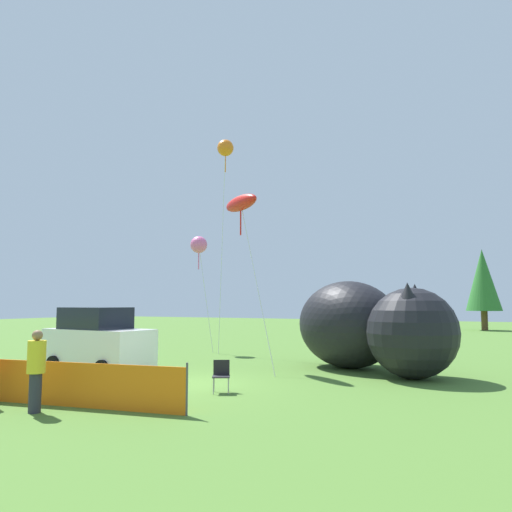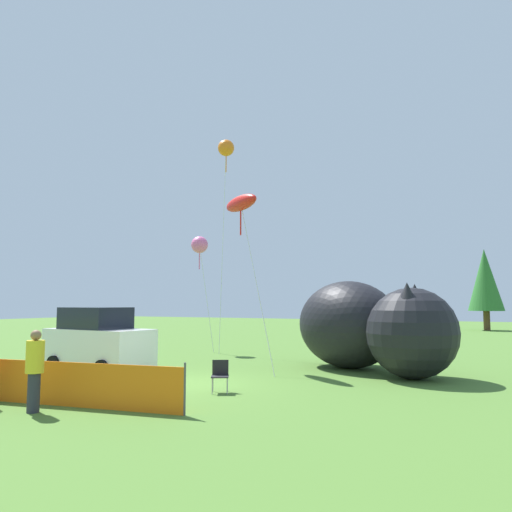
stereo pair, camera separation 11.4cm
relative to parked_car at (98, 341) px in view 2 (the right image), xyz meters
name	(u,v)px [view 2 (the right image)]	position (x,y,z in m)	size (l,w,h in m)	color
ground_plane	(183,384)	(4.28, -0.75, -1.13)	(120.00, 120.00, 0.00)	#4C752D
parked_car	(98,341)	(0.00, 0.00, 0.00)	(4.15, 2.30, 2.34)	white
folding_chair	(220,373)	(6.04, -1.50, -0.60)	(0.65, 0.65, 0.89)	black
inflatable_cat	(366,329)	(8.69, 4.62, 0.42)	(6.98, 5.91, 3.35)	black
safety_fence	(36,382)	(2.74, -4.95, -0.60)	(8.19, 1.24, 1.17)	orange
spectator_in_green_shirt	(35,367)	(3.53, -5.65, -0.10)	(0.41, 0.41, 1.88)	#2D2D38
kite_red_lizard	(241,204)	(3.95, 3.60, 5.36)	(3.55, 2.83, 6.87)	silver
kite_orange_flower	(226,149)	(0.48, 8.37, 9.45)	(0.87, 1.32, 11.07)	silver
kite_pink_octopus	(200,245)	(-0.99, 8.18, 4.41)	(1.43, 0.89, 6.00)	silver
horizon_tree_east	(485,280)	(11.73, 36.42, 3.44)	(3.12, 3.12, 7.44)	brown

